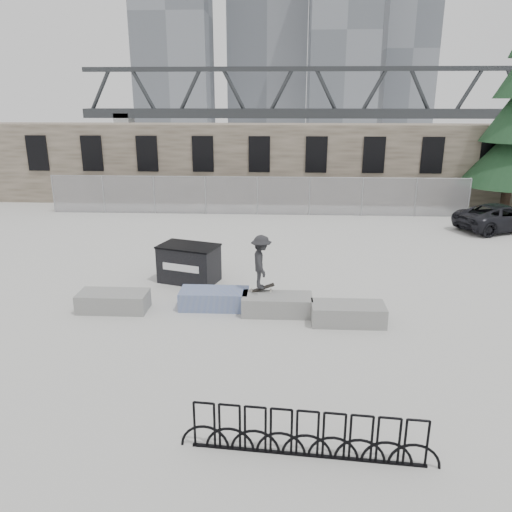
% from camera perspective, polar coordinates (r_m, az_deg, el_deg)
% --- Properties ---
extents(ground, '(120.00, 120.00, 0.00)m').
position_cam_1_polar(ground, '(14.79, -2.24, -6.03)').
color(ground, beige).
rests_on(ground, ground).
extents(stone_wall, '(36.00, 2.58, 4.50)m').
position_cam_1_polar(stone_wall, '(29.98, 0.48, 10.57)').
color(stone_wall, brown).
rests_on(stone_wall, ground).
extents(chainlink_fence, '(22.06, 0.06, 2.02)m').
position_cam_1_polar(chainlink_fence, '(26.48, 0.13, 6.96)').
color(chainlink_fence, gray).
rests_on(chainlink_fence, ground).
extents(planter_far_left, '(2.00, 0.90, 0.55)m').
position_cam_1_polar(planter_far_left, '(15.16, -15.99, -4.91)').
color(planter_far_left, gray).
rests_on(planter_far_left, ground).
extents(planter_center_left, '(2.00, 0.90, 0.55)m').
position_cam_1_polar(planter_center_left, '(14.80, -4.80, -4.82)').
color(planter_center_left, '#35519F').
rests_on(planter_center_left, ground).
extents(planter_center_right, '(2.00, 0.90, 0.55)m').
position_cam_1_polar(planter_center_right, '(14.37, 2.42, -5.47)').
color(planter_center_right, gray).
rests_on(planter_center_right, ground).
extents(planter_offset, '(2.00, 0.90, 0.55)m').
position_cam_1_polar(planter_offset, '(14.00, 10.47, -6.42)').
color(planter_offset, gray).
rests_on(planter_offset, ground).
extents(dumpster, '(2.19, 1.70, 1.27)m').
position_cam_1_polar(dumpster, '(16.87, -7.66, -0.82)').
color(dumpster, black).
rests_on(dumpster, ground).
extents(bike_rack, '(4.48, 0.43, 0.90)m').
position_cam_1_polar(bike_rack, '(9.09, 5.89, -19.64)').
color(bike_rack, black).
rests_on(bike_rack, ground).
extents(skyline_towers, '(58.00, 28.00, 48.00)m').
position_cam_1_polar(skyline_towers, '(108.35, 1.86, 25.49)').
color(skyline_towers, slate).
rests_on(skyline_towers, ground).
extents(truss_bridge, '(70.00, 3.00, 9.80)m').
position_cam_1_polar(truss_bridge, '(69.07, 10.58, 15.83)').
color(truss_bridge, '#2D3033').
rests_on(truss_bridge, ground).
extents(suv, '(4.89, 3.54, 1.24)m').
position_cam_1_polar(suv, '(26.01, 26.29, 4.00)').
color(suv, black).
rests_on(suv, ground).
extents(skateboarder, '(0.79, 1.08, 1.74)m').
position_cam_1_polar(skateboarder, '(14.29, 0.60, -0.71)').
color(skateboarder, '#242427').
rests_on(skateboarder, ground).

